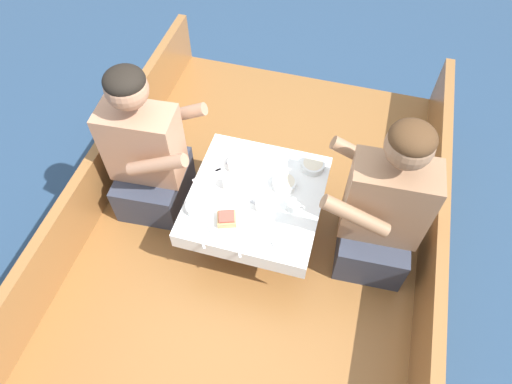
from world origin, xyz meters
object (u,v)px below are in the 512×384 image
at_px(person_port, 147,155).
at_px(sandwich, 227,219).
at_px(coffee_cup_starboard, 263,205).
at_px(coffee_cup_center, 294,206).
at_px(person_starboard, 382,211).
at_px(coffee_cup_port, 229,183).

xyz_separation_m(person_port, sandwich, (0.55, -0.28, -0.00)).
xyz_separation_m(coffee_cup_starboard, coffee_cup_center, (0.15, 0.03, 0.00)).
xyz_separation_m(person_port, person_starboard, (1.29, -0.03, 0.01)).
height_order(sandwich, coffee_cup_center, sandwich).
height_order(person_port, sandwich, person_port).
bearing_deg(sandwich, person_starboard, 18.36).
bearing_deg(coffee_cup_port, sandwich, -74.95).
xyz_separation_m(coffee_cup_port, coffee_cup_starboard, (0.21, -0.08, -0.01)).
relative_size(person_starboard, coffee_cup_port, 11.19).
relative_size(person_port, person_starboard, 0.98).
relative_size(person_starboard, coffee_cup_starboard, 9.41).
height_order(person_starboard, sandwich, person_starboard).
relative_size(sandwich, coffee_cup_starboard, 1.10).
xyz_separation_m(person_starboard, coffee_cup_port, (-0.80, -0.03, -0.01)).
bearing_deg(person_starboard, sandwich, 15.37).
bearing_deg(person_port, sandwich, -31.00).
relative_size(coffee_cup_starboard, coffee_cup_center, 1.13).
distance_m(person_starboard, coffee_cup_center, 0.44).
relative_size(person_port, sandwich, 8.34).
distance_m(person_port, coffee_cup_center, 0.86).
distance_m(coffee_cup_starboard, coffee_cup_center, 0.15).
bearing_deg(sandwich, person_port, 153.14).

